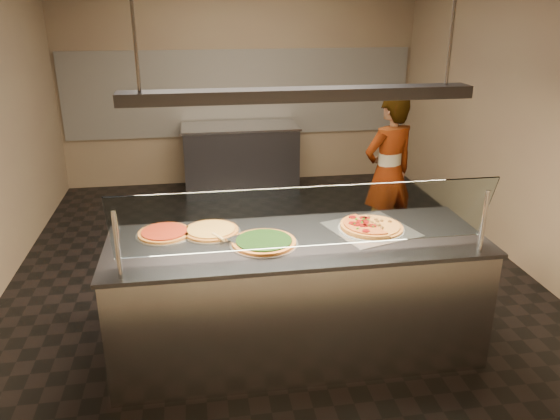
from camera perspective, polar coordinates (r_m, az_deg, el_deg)
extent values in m
cube|color=black|center=(5.48, -1.00, -6.43)|extent=(5.00, 6.00, 0.02)
cube|color=#8E7D5C|center=(7.93, -4.25, 13.55)|extent=(5.00, 0.02, 3.00)
cube|color=#8E7D5C|center=(2.18, 10.12, -6.97)|extent=(5.00, 0.02, 3.00)
cube|color=#8E7D5C|center=(5.87, 24.30, 9.20)|extent=(0.02, 6.00, 3.00)
cube|color=silver|center=(7.92, -4.19, 12.09)|extent=(4.90, 0.02, 1.20)
cube|color=#B7B7BC|center=(4.10, 1.76, -9.21)|extent=(2.65, 0.90, 0.90)
cube|color=#414147|center=(3.89, 1.83, -3.28)|extent=(2.69, 0.94, 0.03)
cylinder|color=#B7B7BC|center=(3.40, -16.65, -3.54)|extent=(0.03, 0.03, 0.44)
cylinder|color=#B7B7BC|center=(3.85, 20.52, -1.16)|extent=(0.03, 0.03, 0.44)
cube|color=white|center=(3.46, 2.95, -0.79)|extent=(2.45, 0.18, 0.47)
cube|color=silver|center=(4.10, 9.48, -1.95)|extent=(0.69, 0.69, 0.01)
cylinder|color=silver|center=(4.10, 9.48, -1.86)|extent=(0.49, 0.49, 0.01)
cylinder|color=#550605|center=(4.16, 8.96, -0.81)|extent=(0.06, 0.06, 0.01)
cylinder|color=#550605|center=(4.17, 8.67, -0.75)|extent=(0.06, 0.06, 0.01)
cylinder|color=#550605|center=(4.17, 7.55, -0.69)|extent=(0.06, 0.06, 0.01)
cylinder|color=#550605|center=(4.10, 8.89, -1.15)|extent=(0.06, 0.06, 0.01)
cylinder|color=#550605|center=(4.09, 8.33, -1.15)|extent=(0.06, 0.06, 0.01)
cylinder|color=#550605|center=(4.05, 7.56, -1.31)|extent=(0.06, 0.06, 0.01)
cylinder|color=#550605|center=(4.03, 7.96, -1.46)|extent=(0.06, 0.06, 0.01)
cylinder|color=#550605|center=(4.02, 8.64, -1.55)|extent=(0.06, 0.06, 0.01)
cylinder|color=#550605|center=(4.04, 9.04, -1.50)|extent=(0.06, 0.06, 0.01)
cylinder|color=#550605|center=(3.93, 8.95, -2.11)|extent=(0.06, 0.06, 0.01)
cylinder|color=#550605|center=(4.03, 9.62, -1.58)|extent=(0.06, 0.06, 0.01)
cube|color=#19590F|center=(4.12, 9.17, -0.98)|extent=(0.02, 0.02, 0.01)
cube|color=#19590F|center=(4.13, 8.71, -0.89)|extent=(0.02, 0.02, 0.01)
cube|color=#19590F|center=(4.13, 7.98, -0.90)|extent=(0.02, 0.02, 0.01)
cube|color=#19590F|center=(4.07, 8.54, -1.24)|extent=(0.02, 0.02, 0.01)
cube|color=#19590F|center=(4.04, 7.78, -1.39)|extent=(0.01, 0.02, 0.01)
cube|color=#19590F|center=(3.96, 8.09, -1.86)|extent=(0.02, 0.02, 0.01)
cube|color=#19590F|center=(4.03, 9.24, -1.54)|extent=(0.02, 0.02, 0.01)
cube|color=#19590F|center=(4.01, 9.69, -1.66)|extent=(0.02, 0.02, 0.01)
sphere|color=#513014|center=(3.98, 10.40, -2.24)|extent=(0.03, 0.03, 0.03)
sphere|color=#513014|center=(4.04, 10.11, -1.81)|extent=(0.03, 0.03, 0.03)
sphere|color=#513014|center=(4.03, 10.51, -1.92)|extent=(0.03, 0.03, 0.03)
sphere|color=#513014|center=(4.06, 10.57, -1.78)|extent=(0.03, 0.03, 0.03)
sphere|color=#513014|center=(4.08, 10.17, -1.58)|extent=(0.03, 0.03, 0.03)
sphere|color=#513014|center=(4.09, 10.30, -1.54)|extent=(0.03, 0.03, 0.03)
sphere|color=#513014|center=(4.10, 9.95, -1.49)|extent=(0.03, 0.03, 0.03)
sphere|color=#513014|center=(4.17, 11.38, -1.17)|extent=(0.03, 0.03, 0.03)
sphere|color=#513014|center=(4.18, 10.55, -1.10)|extent=(0.03, 0.03, 0.03)
sphere|color=#513014|center=(4.16, 10.13, -1.17)|extent=(0.03, 0.03, 0.03)
sphere|color=#513014|center=(4.19, 9.97, -0.97)|extent=(0.03, 0.03, 0.03)
sphere|color=#513014|center=(4.13, 9.55, -1.29)|extent=(0.03, 0.03, 0.03)
sphere|color=#513014|center=(4.24, 9.24, -0.68)|extent=(0.03, 0.03, 0.03)
cylinder|color=silver|center=(3.81, -1.70, -3.51)|extent=(0.48, 0.48, 0.01)
cylinder|color=#95521E|center=(3.81, -1.70, -3.33)|extent=(0.45, 0.45, 0.02)
cylinder|color=black|center=(3.80, -1.71, -3.13)|extent=(0.39, 0.39, 0.01)
cylinder|color=silver|center=(4.03, -7.21, -2.25)|extent=(0.43, 0.43, 0.01)
cylinder|color=#95521E|center=(4.03, -7.22, -2.11)|extent=(0.40, 0.40, 0.02)
cylinder|color=#C29143|center=(4.02, -7.22, -1.94)|extent=(0.35, 0.35, 0.01)
cylinder|color=silver|center=(4.05, -11.98, -2.45)|extent=(0.41, 0.41, 0.01)
cylinder|color=#95521E|center=(4.05, -11.99, -2.31)|extent=(0.38, 0.38, 0.02)
cylinder|color=maroon|center=(4.04, -12.00, -2.15)|extent=(0.33, 0.33, 0.01)
cube|color=#B7B7BC|center=(3.84, -4.46, -2.96)|extent=(0.17, 0.16, 0.00)
cylinder|color=tan|center=(3.88, -6.49, -2.76)|extent=(0.09, 0.13, 0.02)
cube|color=#414147|center=(7.68, -4.13, 5.32)|extent=(1.55, 0.70, 0.90)
cube|color=#B7B7BC|center=(7.57, -4.22, 8.71)|extent=(1.59, 0.74, 0.03)
imported|color=#2A2936|center=(5.84, 11.24, 3.82)|extent=(0.71, 0.58, 1.66)
cube|color=#414147|center=(3.59, 2.03, 11.96)|extent=(2.30, 0.18, 0.08)
cylinder|color=#B7B7BC|center=(3.50, -15.23, 20.02)|extent=(0.02, 0.02, 1.01)
cylinder|color=#B7B7BC|center=(3.87, 17.79, 19.80)|extent=(0.02, 0.02, 1.01)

